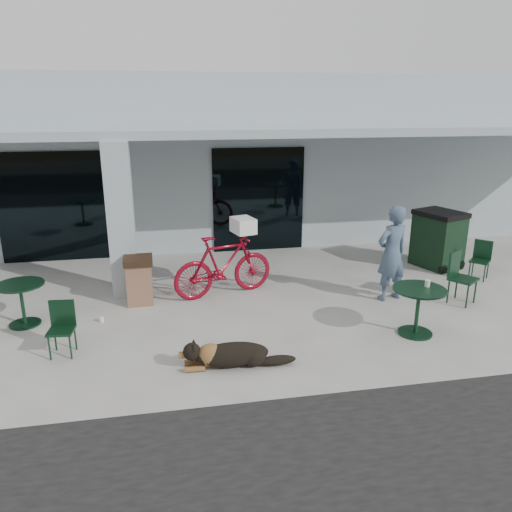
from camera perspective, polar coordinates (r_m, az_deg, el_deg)
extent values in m
plane|color=#BBB9B0|center=(8.62, -5.28, -9.29)|extent=(80.00, 80.00, 0.00)
cube|color=#A7B3BD|center=(16.27, -8.50, 11.59)|extent=(22.00, 7.00, 4.50)
cube|color=black|center=(13.15, -21.73, 5.20)|extent=(2.80, 0.06, 2.70)
cube|color=black|center=(13.13, 0.28, 6.43)|extent=(2.40, 0.06, 2.70)
cube|color=#A7B3BD|center=(10.27, -15.17, 3.87)|extent=(0.50, 0.50, 3.12)
cube|color=#A7B3BD|center=(11.31, -7.59, 13.99)|extent=(22.00, 2.80, 0.18)
imported|color=maroon|center=(10.17, -3.74, -1.09)|extent=(2.21, 1.15, 1.28)
cube|color=white|center=(10.12, -1.47, 3.52)|extent=(0.51, 0.61, 0.31)
cylinder|color=white|center=(9.56, -17.22, -6.94)|extent=(0.09, 0.09, 0.09)
imported|color=#445972|center=(10.20, 15.26, 0.28)|extent=(0.80, 0.64, 1.92)
cylinder|color=white|center=(8.94, 19.00, -2.97)|extent=(0.10, 0.10, 0.12)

